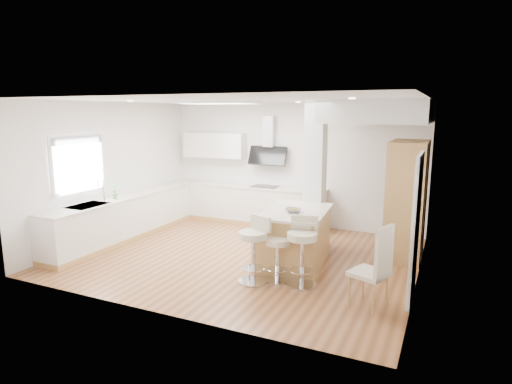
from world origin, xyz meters
The scene contains 18 objects.
ground centered at (0.00, 0.00, 0.00)m, with size 6.00×6.00×0.00m, color #9D633A.
ceiling centered at (0.00, 0.00, 0.00)m, with size 6.00×5.00×0.02m, color silver.
wall_back centered at (0.00, 2.50, 1.40)m, with size 6.00×0.04×2.80m, color white.
wall_left centered at (-3.00, 0.00, 1.40)m, with size 0.04×5.00×2.80m, color white.
wall_right centered at (3.00, 0.00, 1.40)m, with size 0.04×5.00×2.80m, color white.
skylight centered at (-0.79, 0.60, 2.77)m, with size 4.10×2.10×0.06m.
window_left centered at (-2.96, -0.90, 1.69)m, with size 0.06×1.28×1.07m.
doorway_right centered at (2.97, -0.60, 1.00)m, with size 0.05×1.00×2.10m.
counter_left centered at (-2.70, 0.23, 0.46)m, with size 0.63×4.50×1.35m.
counter_back centered at (-0.91, 2.22, 0.70)m, with size 3.62×0.63×2.50m.
pillar centered at (1.05, 0.95, 1.40)m, with size 0.35×0.35×2.80m.
soffit centered at (2.10, 1.40, 2.60)m, with size 1.78×2.20×0.40m.
oven_column centered at (2.68, 1.23, 1.05)m, with size 0.63×1.21×2.10m.
peninsula centered at (1.01, 0.00, 0.48)m, with size 1.17×1.65×1.02m.
bar_stool_a centered at (0.71, -1.03, 0.58)m, with size 0.59×0.59×1.03m.
bar_stool_b centered at (1.02, -0.83, 0.49)m, with size 0.40×0.40×0.87m.
bar_stool_c centered at (1.41, -0.83, 0.59)m, with size 0.53×0.53×1.05m.
dining_chair centered at (2.56, -1.20, 0.62)m, with size 0.58×0.58×1.16m.
Camera 1 is at (3.34, -6.71, 2.60)m, focal length 30.00 mm.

